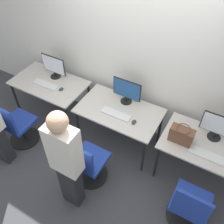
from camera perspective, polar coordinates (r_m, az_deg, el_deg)
name	(u,v)px	position (r m, az deg, el deg)	size (l,w,h in m)	color
ground_plane	(107,157)	(3.99, -1.05, -10.17)	(20.00, 20.00, 0.00)	#3D3D42
wall_back	(137,54)	(3.56, 5.76, 13.10)	(12.00, 0.05, 2.80)	silver
desk_left	(50,86)	(4.30, -14.07, 5.85)	(1.23, 0.72, 0.72)	#BCB7AD
monitor_left	(54,66)	(4.24, -13.18, 10.15)	(0.44, 0.17, 0.39)	black
keyboard_left	(46,84)	(4.21, -14.94, 6.12)	(0.44, 0.13, 0.02)	silver
mouse_left	(61,89)	(4.05, -11.57, 5.14)	(0.06, 0.09, 0.03)	#333333
office_chair_left	(17,127)	(4.17, -20.85, -3.15)	(0.48, 0.48, 0.88)	black
desk_center	(119,114)	(3.69, 1.67, -0.37)	(1.23, 0.72, 0.72)	#BCB7AD
monitor_center	(127,91)	(3.64, 3.39, 4.85)	(0.44, 0.17, 0.39)	black
keyboard_center	(116,114)	(3.57, 0.91, -0.46)	(0.44, 0.13, 0.02)	silver
mouse_center	(134,122)	(3.46, 5.03, -2.29)	(0.06, 0.09, 0.03)	#333333
office_chair_center	(88,164)	(3.50, -5.52, -11.76)	(0.48, 0.48, 0.88)	black
person_center	(66,161)	(2.89, -10.42, -10.91)	(0.36, 0.22, 1.66)	#232328
desk_right	(209,150)	(3.50, 21.26, -7.99)	(1.23, 0.72, 0.72)	#BCB7AD
monitor_right	(218,127)	(3.41, 23.15, -3.08)	(0.44, 0.17, 0.39)	black
keyboard_right	(207,155)	(3.32, 20.92, -9.21)	(0.44, 0.13, 0.02)	silver
office_chair_right	(189,208)	(3.32, 17.13, -20.18)	(0.48, 0.48, 0.88)	black
handbag	(182,135)	(3.29, 15.61, -5.08)	(0.30, 0.18, 0.25)	brown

